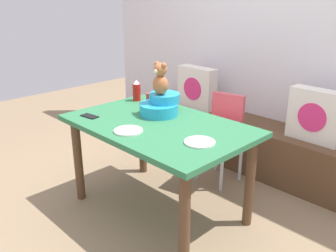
{
  "coord_description": "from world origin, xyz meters",
  "views": [
    {
      "loc": [
        1.82,
        -1.69,
        1.64
      ],
      "look_at": [
        0.0,
        0.1,
        0.69
      ],
      "focal_mm": 38.59,
      "sensor_mm": 36.0,
      "label": 1
    }
  ],
  "objects_px": {
    "coffee_mug": "(151,98)",
    "dinner_plate_near": "(128,131)",
    "dining_table": "(158,136)",
    "highchair": "(221,126)",
    "dinner_plate_far": "(200,142)",
    "teddy_bear": "(160,79)",
    "infant_seat_teal": "(161,105)",
    "pillow_floral_right": "(316,116)",
    "ketchup_bottle": "(137,91)",
    "pillow_floral_left": "(197,88)",
    "cell_phone": "(90,116)"
  },
  "relations": [
    {
      "from": "pillow_floral_right",
      "to": "cell_phone",
      "type": "relative_size",
      "value": 3.06
    },
    {
      "from": "coffee_mug",
      "to": "cell_phone",
      "type": "height_order",
      "value": "coffee_mug"
    },
    {
      "from": "pillow_floral_left",
      "to": "dinner_plate_far",
      "type": "xyz_separation_m",
      "value": [
        1.1,
        -1.23,
        0.07
      ]
    },
    {
      "from": "dining_table",
      "to": "coffee_mug",
      "type": "distance_m",
      "value": 0.51
    },
    {
      "from": "pillow_floral_right",
      "to": "dinner_plate_far",
      "type": "relative_size",
      "value": 2.2
    },
    {
      "from": "pillow_floral_left",
      "to": "highchair",
      "type": "relative_size",
      "value": 0.56
    },
    {
      "from": "ketchup_bottle",
      "to": "dinner_plate_far",
      "type": "bearing_deg",
      "value": -18.1
    },
    {
      "from": "pillow_floral_right",
      "to": "dinner_plate_near",
      "type": "xyz_separation_m",
      "value": [
        -0.68,
        -1.43,
        0.07
      ]
    },
    {
      "from": "dinner_plate_near",
      "to": "cell_phone",
      "type": "xyz_separation_m",
      "value": [
        -0.46,
        -0.02,
        -0.0
      ]
    },
    {
      "from": "highchair",
      "to": "dinner_plate_far",
      "type": "relative_size",
      "value": 3.95
    },
    {
      "from": "coffee_mug",
      "to": "ketchup_bottle",
      "type": "bearing_deg",
      "value": -172.83
    },
    {
      "from": "dinner_plate_far",
      "to": "cell_phone",
      "type": "height_order",
      "value": "dinner_plate_far"
    },
    {
      "from": "highchair",
      "to": "dinner_plate_far",
      "type": "xyz_separation_m",
      "value": [
        0.44,
        -0.82,
        0.22
      ]
    },
    {
      "from": "pillow_floral_left",
      "to": "teddy_bear",
      "type": "bearing_deg",
      "value": -63.31
    },
    {
      "from": "dining_table",
      "to": "dinner_plate_far",
      "type": "bearing_deg",
      "value": -8.46
    },
    {
      "from": "highchair",
      "to": "cell_phone",
      "type": "relative_size",
      "value": 5.49
    },
    {
      "from": "pillow_floral_right",
      "to": "ketchup_bottle",
      "type": "height_order",
      "value": "ketchup_bottle"
    },
    {
      "from": "pillow_floral_right",
      "to": "dinner_plate_near",
      "type": "distance_m",
      "value": 1.58
    },
    {
      "from": "coffee_mug",
      "to": "dinner_plate_far",
      "type": "xyz_separation_m",
      "value": [
        0.85,
        -0.35,
        -0.04
      ]
    },
    {
      "from": "pillow_floral_left",
      "to": "pillow_floral_right",
      "type": "bearing_deg",
      "value": 0.0
    },
    {
      "from": "infant_seat_teal",
      "to": "highchair",
      "type": "bearing_deg",
      "value": 75.94
    },
    {
      "from": "highchair",
      "to": "infant_seat_teal",
      "type": "xyz_separation_m",
      "value": [
        -0.15,
        -0.6,
        0.29
      ]
    },
    {
      "from": "infant_seat_teal",
      "to": "dinner_plate_far",
      "type": "relative_size",
      "value": 1.65
    },
    {
      "from": "ketchup_bottle",
      "to": "coffee_mug",
      "type": "bearing_deg",
      "value": 7.17
    },
    {
      "from": "teddy_bear",
      "to": "dinner_plate_far",
      "type": "distance_m",
      "value": 0.69
    },
    {
      "from": "infant_seat_teal",
      "to": "teddy_bear",
      "type": "relative_size",
      "value": 1.32
    },
    {
      "from": "coffee_mug",
      "to": "dinner_plate_near",
      "type": "xyz_separation_m",
      "value": [
        0.38,
        -0.55,
        -0.04
      ]
    },
    {
      "from": "pillow_floral_right",
      "to": "infant_seat_teal",
      "type": "height_order",
      "value": "same"
    },
    {
      "from": "coffee_mug",
      "to": "pillow_floral_right",
      "type": "bearing_deg",
      "value": 39.79
    },
    {
      "from": "infant_seat_teal",
      "to": "teddy_bear",
      "type": "distance_m",
      "value": 0.21
    },
    {
      "from": "pillow_floral_right",
      "to": "coffee_mug",
      "type": "height_order",
      "value": "pillow_floral_right"
    },
    {
      "from": "teddy_bear",
      "to": "cell_phone",
      "type": "height_order",
      "value": "teddy_bear"
    },
    {
      "from": "teddy_bear",
      "to": "coffee_mug",
      "type": "xyz_separation_m",
      "value": [
        -0.26,
        0.13,
        -0.23
      ]
    },
    {
      "from": "teddy_bear",
      "to": "ketchup_bottle",
      "type": "distance_m",
      "value": 0.48
    },
    {
      "from": "dinner_plate_near",
      "to": "teddy_bear",
      "type": "bearing_deg",
      "value": 105.77
    },
    {
      "from": "dinner_plate_near",
      "to": "dinner_plate_far",
      "type": "height_order",
      "value": "same"
    },
    {
      "from": "pillow_floral_right",
      "to": "ketchup_bottle",
      "type": "xyz_separation_m",
      "value": [
        -1.22,
        -0.9,
        0.15
      ]
    },
    {
      "from": "highchair",
      "to": "pillow_floral_left",
      "type": "bearing_deg",
      "value": 147.71
    },
    {
      "from": "teddy_bear",
      "to": "dinner_plate_far",
      "type": "relative_size",
      "value": 1.25
    },
    {
      "from": "ketchup_bottle",
      "to": "dinner_plate_near",
      "type": "height_order",
      "value": "ketchup_bottle"
    },
    {
      "from": "pillow_floral_left",
      "to": "dinner_plate_near",
      "type": "bearing_deg",
      "value": -66.33
    },
    {
      "from": "pillow_floral_right",
      "to": "dining_table",
      "type": "bearing_deg",
      "value": -119.54
    },
    {
      "from": "highchair",
      "to": "ketchup_bottle",
      "type": "bearing_deg",
      "value": -139.89
    },
    {
      "from": "dining_table",
      "to": "coffee_mug",
      "type": "bearing_deg",
      "value": 144.16
    },
    {
      "from": "infant_seat_teal",
      "to": "pillow_floral_right",
      "type": "bearing_deg",
      "value": 51.82
    },
    {
      "from": "pillow_floral_left",
      "to": "ketchup_bottle",
      "type": "bearing_deg",
      "value": -84.69
    },
    {
      "from": "dinner_plate_far",
      "to": "cell_phone",
      "type": "xyz_separation_m",
      "value": [
        -0.93,
        -0.21,
        -0.0
      ]
    },
    {
      "from": "teddy_bear",
      "to": "dinner_plate_far",
      "type": "bearing_deg",
      "value": -20.4
    },
    {
      "from": "dining_table",
      "to": "ketchup_bottle",
      "type": "bearing_deg",
      "value": 154.72
    },
    {
      "from": "pillow_floral_left",
      "to": "ketchup_bottle",
      "type": "xyz_separation_m",
      "value": [
        0.08,
        -0.9,
        0.15
      ]
    }
  ]
}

